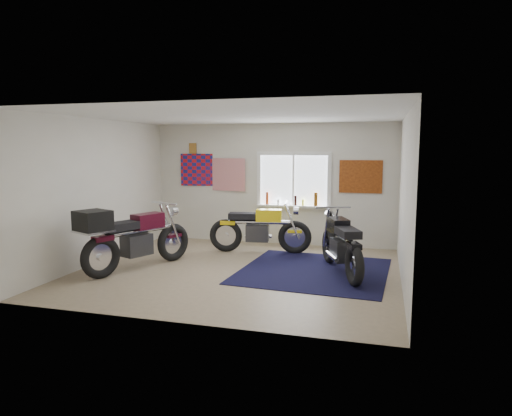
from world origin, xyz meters
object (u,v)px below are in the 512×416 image
(black_chrome_bike, at_px, (341,246))
(maroon_tourer, at_px, (130,237))
(yellow_triumph, at_px, (260,230))
(navy_rug, at_px, (314,271))

(black_chrome_bike, bearing_deg, maroon_tourer, 81.26)
(yellow_triumph, distance_m, maroon_tourer, 2.70)
(navy_rug, xyz_separation_m, yellow_triumph, (-1.30, 1.15, 0.47))
(navy_rug, bearing_deg, yellow_triumph, 138.52)
(navy_rug, distance_m, maroon_tourer, 3.28)
(yellow_triumph, bearing_deg, navy_rug, -49.90)
(black_chrome_bike, height_order, maroon_tourer, maroon_tourer)
(black_chrome_bike, distance_m, maroon_tourer, 3.67)
(maroon_tourer, bearing_deg, yellow_triumph, -18.49)
(yellow_triumph, relative_size, black_chrome_bike, 1.03)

